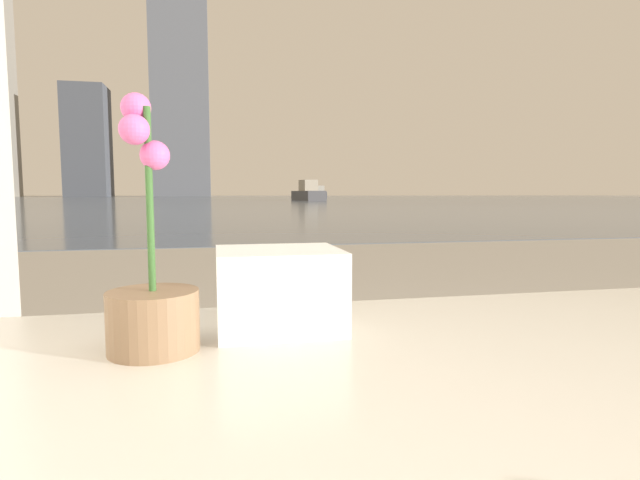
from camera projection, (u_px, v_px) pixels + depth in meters
The scene contains 7 objects.
potted_orchid at pixel (152, 296), 0.85m from camera, with size 0.15×0.15×0.44m.
towel_stack at pixel (279, 289), 0.99m from camera, with size 0.24×0.21×0.16m.
harbor_water at pixel (217, 199), 60.58m from camera, with size 180.00×110.00×0.01m.
harbor_boat_1 at pixel (320, 194), 77.03m from camera, with size 2.34×5.16×1.87m.
harbor_boat_2 at pixel (308, 193), 50.26m from camera, with size 2.65×5.71×2.06m.
skyline_tower_1 at pixel (88, 142), 108.39m from camera, with size 8.66×9.03×23.77m.
skyline_tower_2 at pixel (180, 83), 111.25m from camera, with size 12.33×10.23×50.55m.
Camera 1 is at (-0.37, -0.06, 0.76)m, focal length 28.00 mm.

